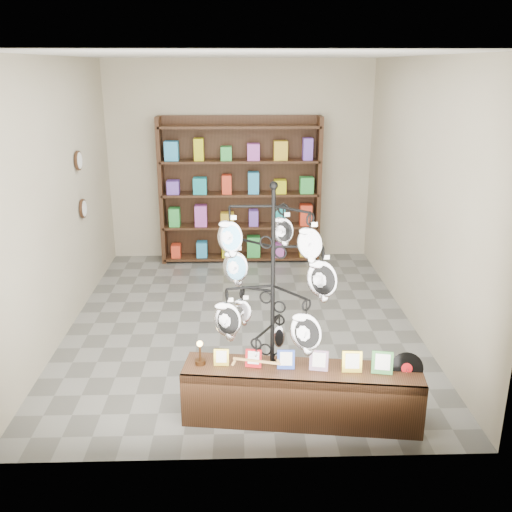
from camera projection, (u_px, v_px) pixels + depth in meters
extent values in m
plane|color=slate|center=(242.00, 321.00, 6.80)|extent=(5.00, 5.00, 0.00)
plane|color=#B4AB91|center=(240.00, 162.00, 8.69)|extent=(4.00, 0.00, 4.00)
plane|color=#B4AB91|center=(243.00, 278.00, 3.95)|extent=(4.00, 0.00, 4.00)
plane|color=#B4AB91|center=(59.00, 199.00, 6.26)|extent=(0.00, 5.00, 5.00)
plane|color=#B4AB91|center=(419.00, 197.00, 6.38)|extent=(0.00, 5.00, 5.00)
plane|color=white|center=(240.00, 55.00, 5.84)|extent=(5.00, 5.00, 0.00)
cylinder|color=black|center=(272.00, 410.00, 5.03)|extent=(0.54, 0.54, 0.03)
cylinder|color=black|center=(273.00, 307.00, 4.71)|extent=(0.04, 0.04, 2.00)
sphere|color=black|center=(274.00, 186.00, 4.39)|extent=(0.07, 0.07, 0.07)
ellipsoid|color=silver|center=(279.00, 337.00, 5.02)|extent=(0.11, 0.07, 0.21)
cube|color=#A98146|center=(256.00, 361.00, 4.59)|extent=(0.37, 0.12, 0.04)
cube|color=black|center=(301.00, 394.00, 4.84)|extent=(2.04, 0.67, 0.49)
cube|color=yellow|center=(221.00, 357.00, 4.80)|extent=(0.13, 0.06, 0.15)
cube|color=#AE0D12|center=(253.00, 358.00, 4.78)|extent=(0.14, 0.07, 0.15)
cube|color=#263FA5|center=(286.00, 359.00, 4.75)|extent=(0.15, 0.07, 0.16)
cube|color=#E54C33|center=(319.00, 361.00, 4.72)|extent=(0.16, 0.07, 0.17)
cube|color=yellow|center=(352.00, 362.00, 4.70)|extent=(0.17, 0.08, 0.18)
cube|color=#337233|center=(382.00, 363.00, 4.67)|extent=(0.18, 0.08, 0.19)
cylinder|color=black|center=(407.00, 368.00, 4.71)|extent=(0.28, 0.10, 0.27)
cylinder|color=#AE0D12|center=(407.00, 368.00, 4.71)|extent=(0.09, 0.04, 0.09)
cylinder|color=#402612|center=(200.00, 362.00, 4.84)|extent=(0.09, 0.09, 0.04)
cylinder|color=#402612|center=(200.00, 353.00, 4.81)|extent=(0.02, 0.02, 0.13)
sphere|color=#FFBF59|center=(200.00, 344.00, 4.78)|extent=(0.05, 0.05, 0.05)
cube|color=black|center=(240.00, 188.00, 8.76)|extent=(2.40, 0.04, 2.20)
cube|color=black|center=(162.00, 191.00, 8.57)|extent=(0.06, 0.36, 2.20)
cube|color=black|center=(318.00, 190.00, 8.64)|extent=(0.06, 0.36, 2.20)
cube|color=black|center=(241.00, 256.00, 8.94)|extent=(2.36, 0.36, 0.04)
cube|color=black|center=(240.00, 226.00, 8.78)|extent=(2.36, 0.36, 0.03)
cube|color=black|center=(240.00, 194.00, 8.62)|extent=(2.36, 0.36, 0.04)
cube|color=black|center=(240.00, 161.00, 8.46)|extent=(2.36, 0.36, 0.04)
cube|color=black|center=(240.00, 127.00, 8.30)|extent=(2.36, 0.36, 0.04)
cylinder|color=black|center=(78.00, 161.00, 6.92)|extent=(0.03, 0.24, 0.24)
cylinder|color=black|center=(83.00, 209.00, 7.11)|extent=(0.03, 0.24, 0.24)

